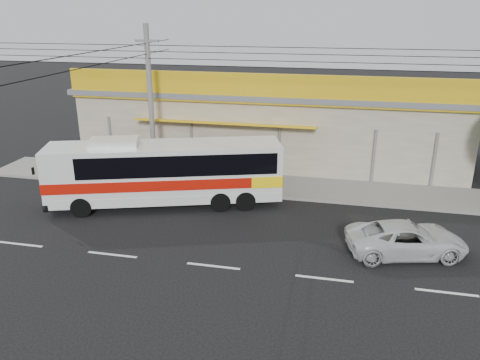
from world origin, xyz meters
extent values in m
plane|color=black|center=(0.00, 0.00, 0.00)|extent=(120.00, 120.00, 0.00)
cube|color=gray|center=(0.00, 6.00, 0.07)|extent=(30.00, 3.20, 0.15)
cube|color=gray|center=(0.00, 11.60, 2.10)|extent=(22.00, 8.00, 4.20)
cube|color=#55575C|center=(0.00, 11.60, 4.35)|extent=(22.60, 8.60, 0.30)
cube|color=gold|center=(0.00, 7.48, 4.90)|extent=(22.00, 0.24, 1.60)
cube|color=red|center=(-2.00, 7.45, 4.90)|extent=(9.00, 0.10, 1.20)
cube|color=#197C16|center=(6.50, 7.45, 4.90)|extent=(2.40, 0.10, 1.10)
cube|color=navy|center=(9.20, 7.45, 4.90)|extent=(2.20, 0.10, 1.10)
cube|color=red|center=(-9.00, 7.45, 4.90)|extent=(3.00, 0.10, 1.10)
cube|color=gold|center=(-2.00, 7.30, 3.00)|extent=(10.00, 1.20, 0.37)
cube|color=silver|center=(-3.69, 2.57, 1.70)|extent=(10.91, 5.45, 2.60)
cube|color=#BA1307|center=(-3.69, 2.57, 1.39)|extent=(10.96, 5.50, 0.49)
cube|color=yellow|center=(0.74, 4.01, 1.39)|extent=(2.07, 2.63, 0.54)
cube|color=black|center=(-3.09, 2.76, 2.28)|extent=(9.22, 4.93, 0.98)
cube|color=black|center=(-8.73, 0.93, 2.10)|extent=(0.74, 1.92, 1.34)
cube|color=silver|center=(-5.81, 1.88, 3.16)|extent=(2.43, 1.86, 0.32)
cylinder|color=black|center=(-6.95, 0.44, 0.47)|extent=(0.97, 0.56, 0.93)
cylinder|color=black|center=(-7.57, 2.37, 0.47)|extent=(0.97, 0.56, 0.93)
cylinder|color=black|center=(0.12, 2.74, 0.47)|extent=(0.97, 0.56, 0.93)
cylinder|color=black|center=(-0.51, 4.66, 0.47)|extent=(0.97, 0.56, 0.93)
imported|color=#9C240B|center=(-3.89, 4.84, 0.59)|extent=(1.78, 1.03, 0.88)
imported|color=black|center=(-9.83, 6.19, 0.71)|extent=(1.93, 1.06, 1.11)
imported|color=silver|center=(6.93, -0.02, 0.62)|extent=(4.86, 3.10, 1.25)
cylinder|color=#5D5D5B|center=(-5.40, 5.40, 4.10)|extent=(0.27, 0.27, 8.20)
cube|color=#5D5D5B|center=(-5.40, 5.40, 7.38)|extent=(1.23, 0.12, 0.12)
camera|label=1|loc=(4.13, -16.90, 8.80)|focal=35.00mm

